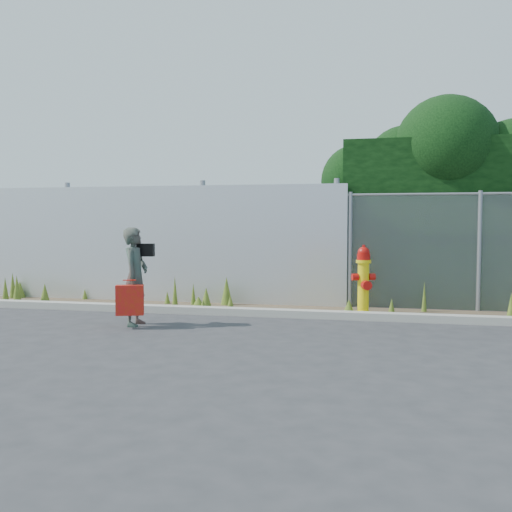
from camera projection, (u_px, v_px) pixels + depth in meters
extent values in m
plane|color=#313133|center=(256.00, 339.00, 7.41)|extent=(80.00, 80.00, 0.00)
cube|color=#9E9B8F|center=(280.00, 313.00, 9.16)|extent=(16.00, 0.22, 0.12)
cube|color=brown|center=(286.00, 311.00, 9.75)|extent=(16.00, 1.20, 0.01)
cone|color=#445F1C|center=(167.00, 298.00, 10.51)|extent=(0.11, 0.11, 0.23)
cone|color=#445F1C|center=(5.00, 290.00, 10.73)|extent=(0.13, 0.13, 0.49)
cone|color=#445F1C|center=(349.00, 308.00, 9.32)|extent=(0.20, 0.20, 0.25)
cone|color=#445F1C|center=(198.00, 302.00, 10.21)|extent=(0.22, 0.22, 0.18)
cone|color=#445F1C|center=(203.00, 306.00, 9.70)|extent=(0.15, 0.15, 0.19)
cone|color=#445F1C|center=(206.00, 298.00, 9.97)|extent=(0.21, 0.21, 0.37)
cone|color=#445F1C|center=(230.00, 302.00, 10.04)|extent=(0.12, 0.12, 0.23)
cone|color=#445F1C|center=(392.00, 306.00, 9.51)|extent=(0.11, 0.11, 0.24)
cone|color=#445F1C|center=(18.00, 290.00, 11.41)|extent=(0.18, 0.18, 0.31)
cone|color=#445F1C|center=(17.00, 289.00, 10.68)|extent=(0.16, 0.16, 0.52)
cone|color=#445F1C|center=(227.00, 292.00, 10.36)|extent=(0.22, 0.22, 0.52)
cone|color=#445F1C|center=(85.00, 295.00, 11.10)|extent=(0.11, 0.11, 0.21)
cone|color=#445F1C|center=(45.00, 293.00, 10.76)|extent=(0.18, 0.18, 0.36)
cone|color=#445F1C|center=(424.00, 297.00, 9.56)|extent=(0.09, 0.09, 0.51)
cone|color=#445F1C|center=(511.00, 308.00, 8.63)|extent=(0.15, 0.15, 0.45)
cone|color=#445F1C|center=(175.00, 292.00, 10.24)|extent=(0.11, 0.11, 0.55)
cone|color=#445F1C|center=(193.00, 295.00, 10.36)|extent=(0.10, 0.10, 0.41)
cone|color=#445F1C|center=(20.00, 290.00, 11.34)|extent=(0.21, 0.21, 0.33)
cone|color=#445F1C|center=(13.00, 286.00, 11.27)|extent=(0.14, 0.14, 0.52)
cube|color=silver|center=(124.00, 244.00, 10.96)|extent=(8.50, 0.08, 2.20)
cylinder|color=gray|center=(68.00, 241.00, 11.34)|extent=(0.10, 0.10, 2.30)
cylinder|color=gray|center=(203.00, 242.00, 10.74)|extent=(0.10, 0.10, 2.30)
cylinder|color=gray|center=(336.00, 243.00, 10.21)|extent=(0.10, 0.10, 2.30)
cylinder|color=gray|center=(350.00, 250.00, 10.05)|extent=(0.07, 0.07, 2.05)
cylinder|color=gray|center=(479.00, 252.00, 9.59)|extent=(0.07, 0.07, 2.05)
sphere|color=black|center=(357.00, 181.00, 11.06)|extent=(1.41, 1.41, 1.41)
sphere|color=black|center=(405.00, 166.00, 10.99)|extent=(1.57, 1.57, 1.57)
sphere|color=black|center=(446.00, 147.00, 10.42)|extent=(1.88, 1.88, 1.88)
cylinder|color=yellow|center=(363.00, 313.00, 9.32)|extent=(0.28, 0.28, 0.06)
cylinder|color=yellow|center=(363.00, 289.00, 9.30)|extent=(0.18, 0.18, 0.86)
cylinder|color=yellow|center=(364.00, 261.00, 9.27)|extent=(0.24, 0.24, 0.05)
cylinder|color=#B20F0A|center=(364.00, 257.00, 9.27)|extent=(0.21, 0.21, 0.10)
sphere|color=#B20F0A|center=(364.00, 253.00, 9.26)|extent=(0.19, 0.19, 0.19)
cylinder|color=#B20F0A|center=(364.00, 246.00, 9.26)|extent=(0.05, 0.05, 0.05)
cylinder|color=#B20F0A|center=(355.00, 277.00, 9.32)|extent=(0.10, 0.11, 0.11)
cylinder|color=#B20F0A|center=(372.00, 277.00, 9.26)|extent=(0.10, 0.11, 0.11)
cylinder|color=#B20F0A|center=(363.00, 285.00, 9.15)|extent=(0.15, 0.12, 0.15)
imported|color=#106A55|center=(135.00, 277.00, 8.37)|extent=(0.37, 0.54, 1.44)
cube|color=#A32D09|center=(130.00, 300.00, 8.13)|extent=(0.39, 0.14, 0.43)
cylinder|color=#A32D09|center=(130.00, 280.00, 8.11)|extent=(0.18, 0.02, 0.02)
cube|color=black|center=(146.00, 250.00, 8.46)|extent=(0.25, 0.11, 0.19)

